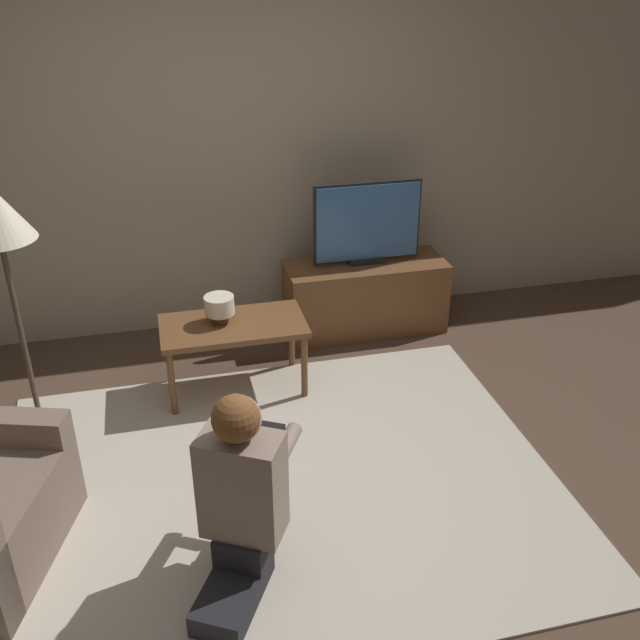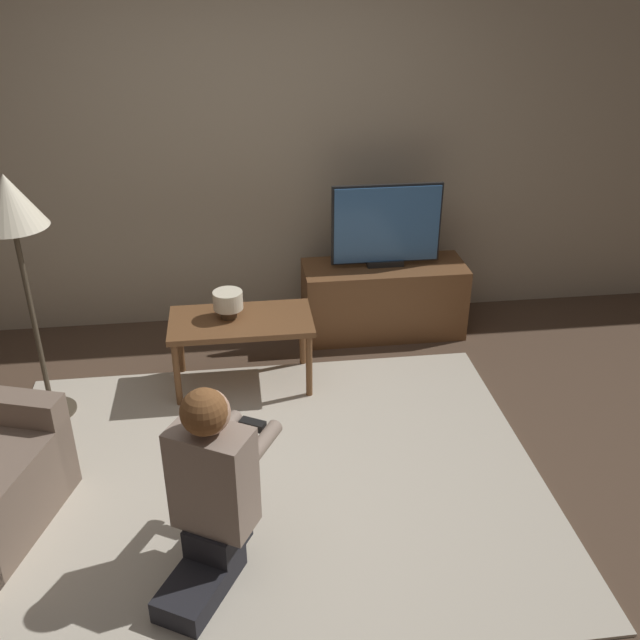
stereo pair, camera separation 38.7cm
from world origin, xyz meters
name	(u,v)px [view 2 (the right image)]	position (x,y,z in m)	size (l,w,h in m)	color
ground_plane	(269,482)	(0.00, 0.00, 0.00)	(10.00, 10.00, 0.00)	brown
wall_back	(244,143)	(0.00, 1.93, 1.30)	(10.00, 0.06, 2.60)	tan
rug	(269,480)	(0.00, 0.00, 0.01)	(2.83, 2.26, 0.02)	beige
tv_stand	(383,299)	(0.92, 1.54, 0.26)	(1.13, 0.43, 0.52)	brown
tv	(386,225)	(0.92, 1.54, 0.81)	(0.75, 0.08, 0.58)	black
coffee_table	(241,327)	(-0.10, 0.95, 0.42)	(0.87, 0.46, 0.47)	brown
floor_lamp	(12,218)	(-1.24, 0.78, 1.23)	(0.37, 0.37, 1.46)	#4C4233
person_kneeling	(211,486)	(-0.26, -0.56, 0.48)	(0.60, 0.81, 0.94)	#232328
table_lamp	(228,302)	(-0.16, 0.99, 0.57)	(0.18, 0.18, 0.17)	#4C3823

